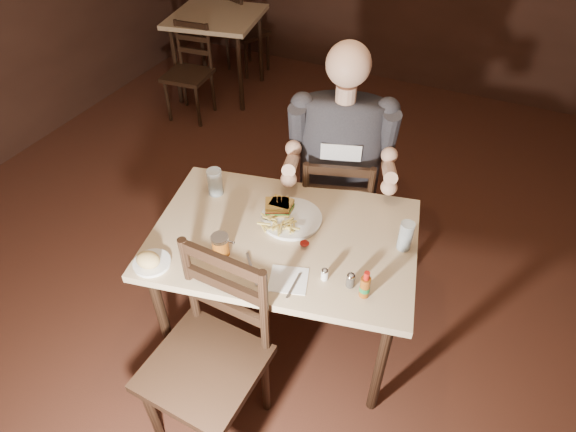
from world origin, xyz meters
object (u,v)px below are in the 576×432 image
at_px(bg_chair_far, 247,33).
at_px(glass_right, 406,236).
at_px(main_table, 284,247).
at_px(diner, 342,140).
at_px(chair_near, 204,367).
at_px(dinner_plate, 291,219).
at_px(bg_chair_near, 187,75).
at_px(hot_sauce, 365,284).
at_px(bg_table, 217,24).
at_px(side_plate, 152,264).
at_px(glass_left, 215,182).
at_px(syrup_dispenser, 221,245).
at_px(chair_far, 336,210).

distance_m(bg_chair_far, glass_right, 3.68).
height_order(main_table, bg_chair_far, bg_chair_far).
relative_size(main_table, diner, 1.36).
distance_m(chair_near, dinner_plate, 0.79).
distance_m(bg_chair_near, hot_sauce, 3.09).
xyz_separation_m(bg_table, chair_near, (1.76, -3.01, -0.18)).
distance_m(bg_table, side_plate, 3.13).
height_order(bg_table, chair_near, chair_near).
distance_m(glass_left, side_plate, 0.56).
bearing_deg(dinner_plate, glass_right, 5.48).
distance_m(dinner_plate, glass_right, 0.55).
bearing_deg(glass_left, diner, 40.42).
xyz_separation_m(main_table, bg_table, (-1.84, 2.39, -0.01)).
bearing_deg(glass_right, hot_sauce, -102.42).
height_order(glass_left, hot_sauce, glass_left).
relative_size(bg_chair_near, syrup_dispenser, 7.86).
xyz_separation_m(chair_near, bg_chair_far, (-1.76, 3.56, -0.09)).
height_order(bg_table, diner, diner).
relative_size(glass_right, syrup_dispenser, 1.40).
xyz_separation_m(bg_table, glass_right, (2.37, -2.23, 0.16)).
bearing_deg(glass_right, diner, 138.47).
distance_m(diner, glass_right, 0.64).
relative_size(dinner_plate, glass_left, 2.04).
bearing_deg(glass_left, bg_chair_far, 116.37).
bearing_deg(syrup_dispenser, diner, 60.05).
relative_size(bg_table, glass_right, 6.39).
bearing_deg(dinner_plate, hot_sauce, -31.83).
xyz_separation_m(bg_table, dinner_plate, (1.83, -2.28, 0.10)).
distance_m(chair_far, glass_left, 0.80).
bearing_deg(bg_chair_near, side_plate, -63.98).
distance_m(bg_chair_near, syrup_dispenser, 2.67).
bearing_deg(glass_right, bg_chair_near, 144.73).
bearing_deg(glass_right, side_plate, -149.43).
xyz_separation_m(chair_near, hot_sauce, (0.54, 0.44, 0.34)).
relative_size(chair_near, dinner_plate, 3.43).
bearing_deg(bg_table, dinner_plate, -51.23).
relative_size(bg_chair_far, dinner_plate, 2.83).
bearing_deg(dinner_plate, side_plate, -129.62).
relative_size(main_table, bg_table, 1.47).
bearing_deg(bg_table, main_table, -52.37).
height_order(main_table, side_plate, side_plate).
relative_size(bg_chair_near, side_plate, 5.12).
height_order(glass_left, side_plate, glass_left).
relative_size(main_table, syrup_dispenser, 13.14).
relative_size(glass_left, syrup_dispenser, 1.36).
distance_m(dinner_plate, side_plate, 0.68).
distance_m(bg_table, chair_near, 3.49).
bearing_deg(bg_chair_near, main_table, -50.74).
bearing_deg(bg_chair_near, glass_left, -56.57).
distance_m(bg_chair_far, syrup_dispenser, 3.59).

